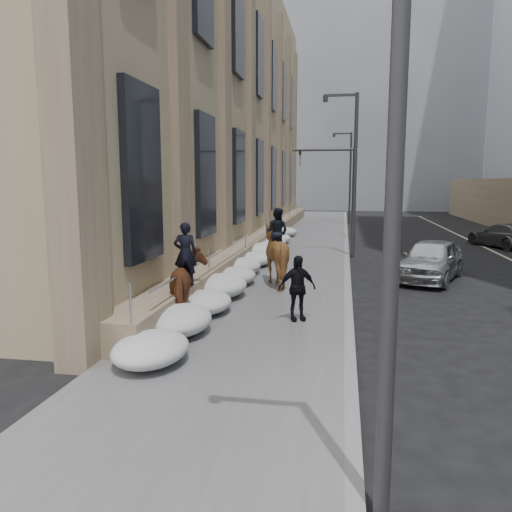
{
  "coord_description": "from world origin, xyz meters",
  "views": [
    {
      "loc": [
        2.4,
        -11.24,
        3.8
      ],
      "look_at": [
        -0.01,
        2.51,
        1.7
      ],
      "focal_mm": 35.0,
      "sensor_mm": 36.0,
      "label": 1
    }
  ],
  "objects_px": {
    "mounted_horse_left": "(189,281)",
    "mounted_horse_right": "(275,252)",
    "car_silver": "(431,260)",
    "car_grey": "(504,235)",
    "pedestrian": "(297,288)"
  },
  "relations": [
    {
      "from": "pedestrian",
      "to": "car_grey",
      "type": "bearing_deg",
      "value": 36.36
    },
    {
      "from": "mounted_horse_left",
      "to": "car_silver",
      "type": "relative_size",
      "value": 0.55
    },
    {
      "from": "car_silver",
      "to": "car_grey",
      "type": "relative_size",
      "value": 0.97
    },
    {
      "from": "mounted_horse_right",
      "to": "car_grey",
      "type": "bearing_deg",
      "value": -110.41
    },
    {
      "from": "pedestrian",
      "to": "car_silver",
      "type": "relative_size",
      "value": 0.37
    },
    {
      "from": "mounted_horse_left",
      "to": "pedestrian",
      "type": "height_order",
      "value": "mounted_horse_left"
    },
    {
      "from": "mounted_horse_left",
      "to": "pedestrian",
      "type": "xyz_separation_m",
      "value": [
        2.91,
        0.18,
        -0.13
      ]
    },
    {
      "from": "mounted_horse_left",
      "to": "car_grey",
      "type": "bearing_deg",
      "value": -141.12
    },
    {
      "from": "pedestrian",
      "to": "car_grey",
      "type": "xyz_separation_m",
      "value": [
        10.31,
        17.65,
        -0.29
      ]
    },
    {
      "from": "mounted_horse_right",
      "to": "pedestrian",
      "type": "xyz_separation_m",
      "value": [
        1.2,
        -4.49,
        -0.3
      ]
    },
    {
      "from": "mounted_horse_left",
      "to": "mounted_horse_right",
      "type": "bearing_deg",
      "value": -124.75
    },
    {
      "from": "mounted_horse_left",
      "to": "car_silver",
      "type": "bearing_deg",
      "value": -150.9
    },
    {
      "from": "car_silver",
      "to": "car_grey",
      "type": "xyz_separation_m",
      "value": [
        5.77,
        10.71,
        -0.1
      ]
    },
    {
      "from": "pedestrian",
      "to": "car_silver",
      "type": "xyz_separation_m",
      "value": [
        4.54,
        6.94,
        -0.2
      ]
    },
    {
      "from": "mounted_horse_left",
      "to": "mounted_horse_right",
      "type": "distance_m",
      "value": 4.98
    }
  ]
}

